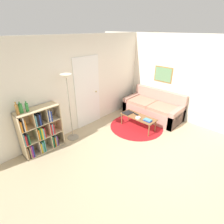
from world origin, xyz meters
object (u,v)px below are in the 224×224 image
bottle_left (17,110)px  bottle_right (27,107)px  couch (154,108)px  bottle_middle (21,108)px  floor_lamp (67,89)px  bowl (138,118)px  coffee_table (138,118)px  laptop (128,113)px  bookshelf (39,131)px

bottle_left → bottle_right: bearing=8.2°
couch → bottle_middle: 3.99m
floor_lamp → bottle_right: floor_lamp is taller
bottle_left → bottle_middle: 0.10m
floor_lamp → bowl: bearing=-34.2°
bottle_middle → couch: bearing=-15.3°
bottle_left → couch: bearing=-14.3°
couch → coffee_table: bearing=-175.7°
laptop → bowl: (-0.08, -0.44, 0.01)m
bottle_right → bottle_middle: bearing=170.9°
coffee_table → bottle_left: (-2.84, 1.05, 0.89)m
bowl → bottle_right: 2.88m
floor_lamp → bottle_middle: size_ratio=7.02×
bottle_right → laptop: bearing=-15.4°
floor_lamp → coffee_table: (1.66, -0.98, -1.05)m
coffee_table → bottle_left: size_ratio=3.68×
bowl → bottle_middle: size_ratio=0.57×
bookshelf → couch: size_ratio=0.60×
bookshelf → floor_lamp: 1.20m
bookshelf → bowl: 2.63m
couch → bottle_right: bearing=164.5°
floor_lamp → bowl: (1.54, -1.05, -0.99)m
bowl → floor_lamp: bearing=145.8°
couch → bottle_left: bottle_left is taller
couch → bowl: (-1.11, -0.14, 0.12)m
bookshelf → bottle_right: (-0.15, 0.00, 0.68)m
coffee_table → bottle_middle: 3.09m
floor_lamp → couch: 3.01m
bottle_left → bottle_middle: bearing=29.9°
bottle_left → bottle_right: bottle_left is taller
bowl → bottle_left: 3.06m
laptop → bottle_right: 2.82m
bottle_middle → bottle_right: bearing=-9.1°
laptop → bookshelf: bearing=163.8°
couch → bookshelf: bearing=163.9°
bottle_left → floor_lamp: bearing=-3.4°
couch → bottle_right: size_ratio=7.99×
coffee_table → bottle_right: bearing=157.6°
bottle_middle → bottle_right: (0.12, -0.02, -0.01)m
floor_lamp → bottle_left: (-1.18, 0.07, -0.16)m
floor_lamp → bottle_left: floor_lamp is taller
couch → bottle_left: size_ratio=6.42×
floor_lamp → bottle_left: size_ratio=6.09×
couch → bottle_middle: size_ratio=7.40×
bowl → bottle_right: (-2.52, 1.15, 0.80)m
couch → bowl: couch is taller
floor_lamp → bottle_right: size_ratio=7.58×
laptop → bowl: bearing=-100.8°
bottle_right → bowl: bearing=-24.6°
couch → bottle_right: 3.87m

